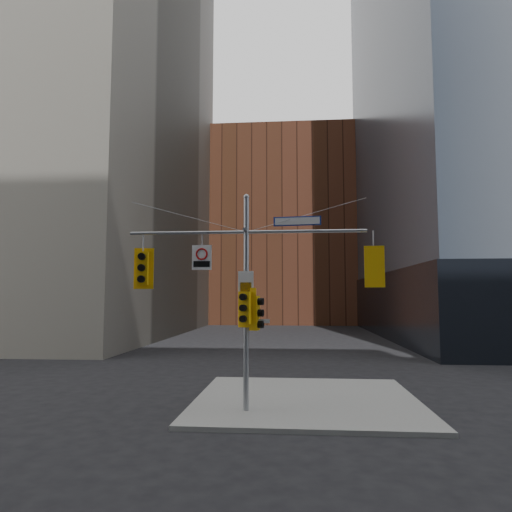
% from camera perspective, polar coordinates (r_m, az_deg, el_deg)
% --- Properties ---
extents(ground, '(160.00, 160.00, 0.00)m').
position_cam_1_polar(ground, '(13.77, -2.22, -21.25)').
color(ground, black).
rests_on(ground, ground).
extents(sidewalk_corner, '(8.00, 8.00, 0.15)m').
position_cam_1_polar(sidewalk_corner, '(17.54, 6.29, -17.44)').
color(sidewalk_corner, gray).
rests_on(sidewalk_corner, ground).
extents(brick_midrise, '(26.00, 20.00, 28.00)m').
position_cam_1_polar(brick_midrise, '(71.87, 3.50, 3.05)').
color(brick_midrise, brown).
rests_on(brick_midrise, ground).
extents(signal_assembly, '(8.00, 0.80, 7.30)m').
position_cam_1_polar(signal_assembly, '(15.22, -1.24, -2.90)').
color(signal_assembly, '#93959B').
rests_on(signal_assembly, ground).
extents(traffic_light_west_arm, '(0.67, 0.57, 1.41)m').
position_cam_1_polar(traffic_light_west_arm, '(16.02, -13.97, -1.48)').
color(traffic_light_west_arm, '#F9B60D').
rests_on(traffic_light_west_arm, ground).
extents(traffic_light_east_arm, '(0.64, 0.52, 1.35)m').
position_cam_1_polar(traffic_light_east_arm, '(15.37, 14.52, -1.33)').
color(traffic_light_east_arm, '#F9B60D').
rests_on(traffic_light_east_arm, ground).
extents(traffic_light_pole_side, '(0.49, 0.42, 1.13)m').
position_cam_1_polar(traffic_light_pole_side, '(15.18, -0.01, -7.13)').
color(traffic_light_pole_side, '#F9B60D').
rests_on(traffic_light_pole_side, ground).
extents(traffic_light_pole_front, '(0.61, 0.57, 1.30)m').
position_cam_1_polar(traffic_light_pole_front, '(14.95, -1.35, -6.49)').
color(traffic_light_pole_front, '#F9B60D').
rests_on(traffic_light_pole_front, ground).
extents(street_sign_blade, '(1.58, 0.21, 0.31)m').
position_cam_1_polar(street_sign_blade, '(15.33, 5.17, 4.37)').
color(street_sign_blade, navy).
rests_on(street_sign_blade, ground).
extents(regulatory_sign_arm, '(0.67, 0.09, 0.84)m').
position_cam_1_polar(regulatory_sign_arm, '(15.48, -6.80, -0.08)').
color(regulatory_sign_arm, silver).
rests_on(regulatory_sign_arm, ground).
extents(regulatory_sign_pole, '(0.51, 0.06, 0.67)m').
position_cam_1_polar(regulatory_sign_pole, '(15.10, -1.29, -3.25)').
color(regulatory_sign_pole, silver).
rests_on(regulatory_sign_pole, ground).
extents(street_blade_ew, '(0.66, 0.04, 0.13)m').
position_cam_1_polar(street_blade_ew, '(15.19, 0.46, -8.14)').
color(street_blade_ew, silver).
rests_on(street_blade_ew, ground).
extents(street_blade_ns, '(0.09, 0.75, 0.15)m').
position_cam_1_polar(street_blade_ns, '(15.69, -1.07, -8.63)').
color(street_blade_ns, '#145926').
rests_on(street_blade_ns, ground).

